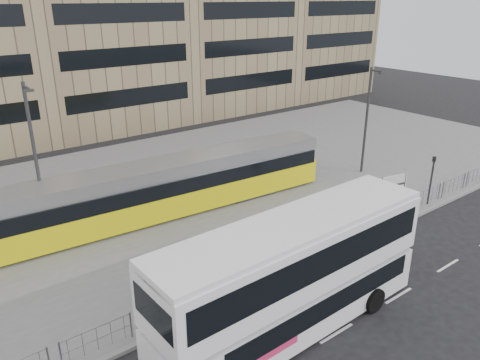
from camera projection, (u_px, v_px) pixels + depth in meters
ground at (301, 271)px, 22.13m from camera, size 120.00×120.00×0.00m
plaza at (173, 192)px, 30.95m from camera, size 64.00×24.00×0.15m
kerb at (300, 269)px, 22.14m from camera, size 64.00×0.25×0.17m
pedestrian_barrier at (323, 236)px, 23.27m from camera, size 32.07×0.07×1.10m
road_markings at (384, 304)px, 19.75m from camera, size 62.00×0.12×0.01m
double_decker_bus at (294, 273)px, 17.43m from camera, size 11.73×3.17×4.67m
tram at (115, 200)px, 25.56m from camera, size 27.33×4.42×3.21m
station_sign at (393, 187)px, 27.39m from camera, size 1.95×0.50×2.27m
ad_panel at (394, 206)px, 26.40m from camera, size 0.84×0.18×1.58m
pedestrian at (337, 199)px, 27.66m from camera, size 0.58×0.70×1.63m
traffic_light_west at (157, 281)px, 17.62m from camera, size 0.17×0.21×3.10m
traffic_light_east at (432, 174)px, 28.19m from camera, size 0.19×0.22×3.10m
lamp_post_west at (36, 157)px, 23.41m from camera, size 0.45×1.04×8.22m
lamp_post_east at (367, 116)px, 32.74m from camera, size 0.45×1.04×7.52m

